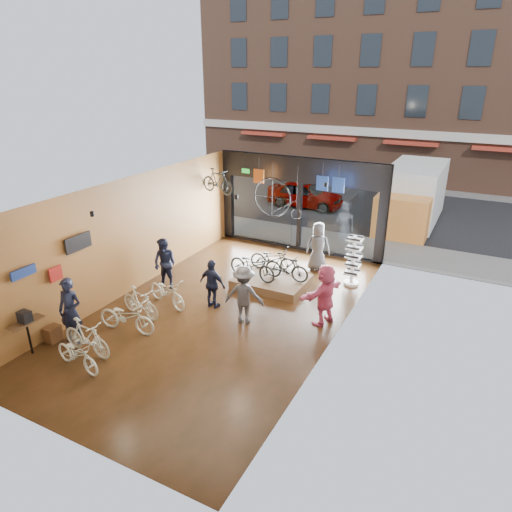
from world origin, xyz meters
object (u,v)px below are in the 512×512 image
Objects in this scene: floor_bike_3 at (140,302)px; display_bike_mid at (286,267)px; customer_2 at (213,284)px; floor_bike_2 at (127,317)px; customer_5 at (325,295)px; display_platform at (272,281)px; customer_4 at (318,247)px; street_car at (305,194)px; display_bike_right at (273,259)px; customer_1 at (165,264)px; customer_3 at (244,295)px; floor_bike_1 at (86,337)px; customer_0 at (71,311)px; sunglasses_rack at (353,261)px; hung_bike at (217,181)px; box_truck at (411,198)px; floor_bike_0 at (77,354)px; display_bike_left at (252,265)px; floor_bike_4 at (167,292)px.

floor_bike_3 is 4.90m from display_bike_mid.
floor_bike_2 is at bearing 65.03° from customer_2.
floor_bike_3 is 5.48m from customer_5.
customer_4 reaches higher than display_platform.
customer_2 is at bearing 55.08° from customer_4.
display_bike_right is at bearing -165.24° from street_car.
customer_1 is at bearing 177.47° from street_car.
floor_bike_1 is at bearing 33.63° from customer_3.
customer_0 is 1.06× the size of sunglasses_rack.
box_truck is at bearing -29.57° from hung_bike.
display_platform is at bearing -108.88° from box_truck.
sunglasses_rack reaches higher than display_bike_mid.
floor_bike_0 is at bearing -159.94° from hung_bike.
customer_2 is 0.89× the size of customer_3.
customer_5 is at bearing -64.70° from floor_bike_2.
floor_bike_0 is 9.06m from customer_4.
sunglasses_rack is (2.08, 3.94, -0.00)m from customer_3.
floor_bike_3 is at bearing -46.12° from customer_5.
display_bike_right is at bearing -158.53° from sunglasses_rack.
street_car is at bearing 105.18° from display_platform.
hung_bike is at bearing -132.56° from box_truck.
sunglasses_rack is at bearing 37.71° from customer_0.
box_truck is at bearing -12.41° from display_bike_left.
street_car is 12.65m from customer_3.
floor_bike_0 is 7.09m from display_bike_mid.
street_car is at bearing -5.76° from floor_bike_2.
customer_3 is at bearing 176.64° from display_bike_mid.
customer_5 is at bearing -169.55° from customer_3.
sunglasses_rack is (2.42, 1.35, 0.74)m from display_platform.
customer_3 is (0.34, -2.59, 0.74)m from display_platform.
customer_1 is 1.11× the size of hung_bike.
display_bike_left is 1.01× the size of customer_4.
customer_3 is at bearing 71.82° from customer_4.
box_truck is 11.61m from customer_3.
display_bike_mid is (-2.46, -8.65, -0.61)m from box_truck.
floor_bike_1 is 0.89× the size of customer_4.
floor_bike_0 is 1.01× the size of floor_bike_3.
customer_2 is at bearing 177.07° from display_bike_left.
floor_bike_0 is 0.84× the size of customer_5.
box_truck is 4.47× the size of hung_bike.
customer_4 is at bearing -21.97° from floor_bike_3.
floor_bike_0 is 1.45m from customer_0.
customer_1 is at bearing -165.00° from hung_bike.
display_bike_left is at bearing 46.88° from customer_4.
customer_2 is (1.35, 0.55, 0.34)m from floor_bike_4.
display_bike_left is 1.17× the size of display_bike_mid.
display_bike_right is 3.19m from customer_3.
box_truck is 13.64m from floor_bike_3.
customer_0 is (-2.72, -5.27, 0.15)m from display_bike_left.
floor_bike_2 is at bearing -155.42° from floor_bike_3.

